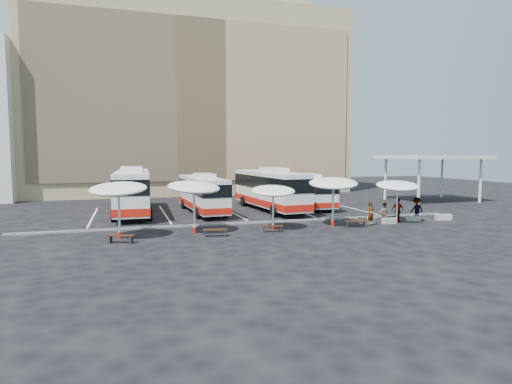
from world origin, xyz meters
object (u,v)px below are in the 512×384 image
object	(u,v)px
conc_bench_3	(443,217)
conc_bench_2	(413,218)
sunshade_0	(118,189)
passenger_2	(398,210)
bus_0	(133,190)
sunshade_4	(397,186)
conc_bench_1	(389,221)
bus_3	(307,190)
wood_bench_0	(121,237)
passenger_0	(371,214)
bus_1	(202,192)
passenger_1	(384,213)
sunshade_2	(273,191)
wood_bench_2	(272,227)
wood_bench_1	(215,231)
wood_bench_3	(356,222)
passenger_3	(417,209)
sunshade_3	(333,183)
sunshade_1	(194,187)
bus_2	(270,188)
conc_bench_0	(367,221)

from	to	relation	value
conc_bench_3	conc_bench_2	bearing A→B (deg)	172.50
sunshade_0	passenger_2	size ratio (longest dim) A/B	2.29
bus_0	sunshade_0	bearing A→B (deg)	-92.88
sunshade_4	conc_bench_1	world-z (taller)	sunshade_4
bus_3	wood_bench_0	xyz separation A→B (m)	(-17.83, -13.22, -1.36)
bus_0	conc_bench_1	world-z (taller)	bus_0
bus_0	passenger_0	world-z (taller)	bus_0
bus_1	passenger_1	world-z (taller)	bus_1
sunshade_2	wood_bench_2	xyz separation A→B (m)	(-0.37, -0.89, -2.40)
conc_bench_3	sunshade_2	bearing A→B (deg)	-179.60
wood_bench_1	wood_bench_3	size ratio (longest dim) A/B	0.98
passenger_3	sunshade_4	bearing A→B (deg)	4.75
sunshade_3	sunshade_0	bearing A→B (deg)	-178.90
wood_bench_1	conc_bench_2	xyz separation A→B (m)	(16.41, 1.74, -0.16)
sunshade_4	wood_bench_1	world-z (taller)	sunshade_4
bus_3	passenger_0	xyz separation A→B (m)	(-0.10, -12.01, -0.87)
sunshade_0	wood_bench_3	xyz separation A→B (m)	(16.38, -0.63, -2.76)
conc_bench_1	conc_bench_3	size ratio (longest dim) A/B	0.90
passenger_3	wood_bench_2	bearing A→B (deg)	2.83
wood_bench_3	conc_bench_2	distance (m)	6.05
bus_0	passenger_0	xyz separation A→B (m)	(16.81, -11.86, -1.30)
bus_0	conc_bench_3	xyz separation A→B (m)	(23.87, -11.26, -1.93)
sunshade_1	passenger_0	distance (m)	13.25
sunshade_0	passenger_2	xyz separation A→B (m)	(20.71, 0.51, -2.19)
conc_bench_3	passenger_3	xyz separation A→B (m)	(-2.36, 0.29, 0.71)
sunshade_1	conc_bench_1	bearing A→B (deg)	-1.40
bus_2	bus_3	bearing A→B (deg)	13.20
sunshade_0	sunshade_4	size ratio (longest dim) A/B	1.05
sunshade_2	wood_bench_3	bearing A→B (deg)	-7.90
passenger_0	passenger_3	distance (m)	4.79
conc_bench_0	sunshade_1	bearing A→B (deg)	-179.24
sunshade_3	sunshade_4	size ratio (longest dim) A/B	1.13
sunshade_4	wood_bench_3	distance (m)	4.91
sunshade_1	wood_bench_0	bearing A→B (deg)	-157.79
bus_2	wood_bench_3	world-z (taller)	bus_2
sunshade_4	passenger_1	size ratio (longest dim) A/B	2.63
conc_bench_3	passenger_2	distance (m)	4.24
bus_2	conc_bench_1	bearing A→B (deg)	-62.89
bus_3	conc_bench_0	size ratio (longest dim) A/B	8.71
wood_bench_0	sunshade_2	bearing A→B (deg)	9.52
sunshade_2	conc_bench_1	world-z (taller)	sunshade_2
sunshade_4	wood_bench_3	xyz separation A→B (m)	(-4.12, -0.96, -2.50)
bus_0	conc_bench_0	world-z (taller)	bus_0
wood_bench_0	conc_bench_2	distance (m)	22.29
wood_bench_0	conc_bench_1	xyz separation A→B (m)	(19.56, 1.55, -0.16)
sunshade_3	wood_bench_1	bearing A→B (deg)	-171.41
wood_bench_1	conc_bench_0	distance (m)	12.29
sunshade_4	passenger_1	bearing A→B (deg)	165.69
conc_bench_2	sunshade_1	bearing A→B (deg)	-179.21
sunshade_4	conc_bench_0	bearing A→B (deg)	173.89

